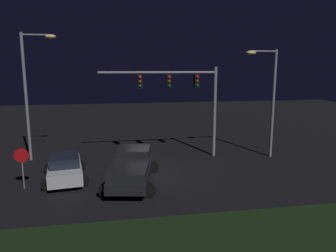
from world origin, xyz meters
The scene contains 7 objects.
ground_plane centered at (0.00, 0.00, 0.00)m, with size 80.00×80.00×0.00m, color black.
pickup_truck centered at (-1.17, -1.41, 1.00)m, with size 3.53×5.67×1.80m.
car_sedan centered at (-4.98, -0.22, 0.74)m, with size 2.89×4.61×1.51m.
traffic_signal_gantry centered at (2.70, 3.29, 4.90)m, with size 8.32×0.56×6.50m.
street_lamp_left centered at (-7.53, 4.37, 5.42)m, with size 2.30×0.44×8.73m.
street_lamp_right centered at (8.71, 2.33, 4.85)m, with size 2.30×0.44×7.69m.
stop_sign centered at (-6.98, -1.29, 1.56)m, with size 0.76×0.08×2.23m.
Camera 1 is at (-2.12, -18.60, 6.41)m, focal length 33.91 mm.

